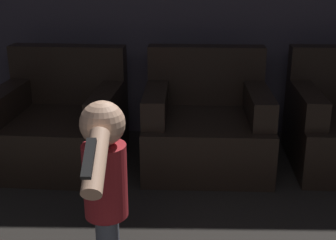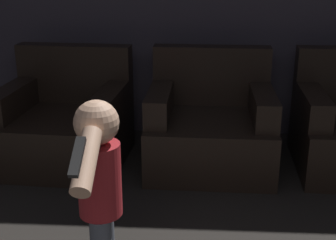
{
  "view_description": "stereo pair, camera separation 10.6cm",
  "coord_description": "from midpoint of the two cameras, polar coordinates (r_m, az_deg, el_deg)",
  "views": [
    {
      "loc": [
        0.02,
        0.54,
        1.48
      ],
      "look_at": [
        -0.03,
        3.09,
        0.59
      ],
      "focal_mm": 50.0,
      "sensor_mm": 36.0,
      "label": 1
    },
    {
      "loc": [
        0.13,
        0.54,
        1.48
      ],
      "look_at": [
        -0.03,
        3.09,
        0.59
      ],
      "focal_mm": 50.0,
      "sensor_mm": 36.0,
      "label": 2
    }
  ],
  "objects": [
    {
      "name": "person_toddler",
      "position": [
        2.13,
        -6.98,
        -7.31
      ],
      "size": [
        0.2,
        0.62,
        0.91
      ],
      "rotation": [
        0.0,
        0.0,
        1.64
      ],
      "color": "#474C56",
      "rests_on": "ground_plane"
    },
    {
      "name": "armchair_middle",
      "position": [
        3.5,
        6.02,
        -0.76
      ],
      "size": [
        0.92,
        0.88,
        0.84
      ],
      "rotation": [
        0.0,
        0.0,
        -0.02
      ],
      "color": "black",
      "rests_on": "ground_plane"
    },
    {
      "name": "armchair_left",
      "position": [
        3.61,
        -11.53,
        -0.4
      ],
      "size": [
        0.96,
        0.92,
        0.84
      ],
      "rotation": [
        0.0,
        0.0,
        -0.07
      ],
      "color": "black",
      "rests_on": "ground_plane"
    }
  ]
}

